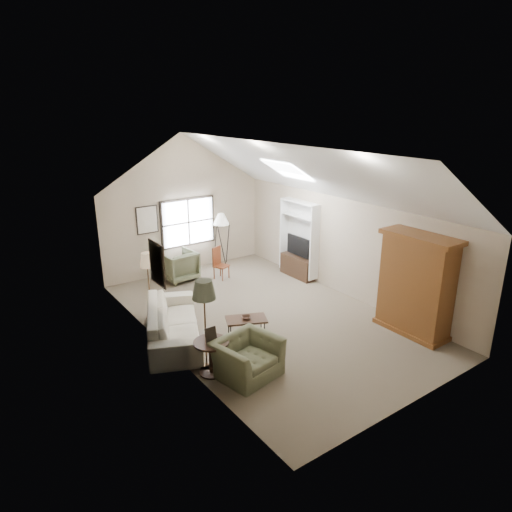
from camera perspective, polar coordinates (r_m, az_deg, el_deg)
room_shell at (r=9.79m, az=1.38°, el=9.47°), size 5.01×8.01×4.00m
window at (r=13.51m, az=-8.47°, el=4.21°), size 1.72×0.08×1.42m
skylight at (r=11.28m, az=3.98°, el=10.71°), size 0.80×1.20×0.52m
wall_art at (r=10.87m, az=-12.90°, el=1.91°), size 1.97×3.71×0.88m
armoire at (r=10.27m, az=19.38°, el=-3.40°), size 0.60×1.50×2.20m
tv_alcove at (r=12.89m, az=5.39°, el=2.26°), size 0.32×1.30×2.10m
media_console at (r=13.15m, az=5.21°, el=-1.31°), size 0.34×1.18×0.60m
tv_panel at (r=12.95m, az=5.29°, el=1.27°), size 0.05×0.90×0.55m
sofa at (r=9.84m, az=-10.31°, el=-8.15°), size 1.98×2.79×0.76m
armchair_near at (r=8.50m, az=-1.10°, el=-12.60°), size 1.26×1.15×0.71m
armchair_far at (r=13.00m, az=-9.64°, el=-1.20°), size 0.96×0.98×0.83m
coffee_table at (r=9.82m, az=-1.22°, el=-8.96°), size 0.97×0.78×0.44m
bowl at (r=9.71m, az=-1.23°, el=-7.69°), size 0.27×0.27×0.05m
side_table at (r=8.61m, az=-5.56°, el=-12.49°), size 0.86×0.86×0.65m
side_chair at (r=12.91m, az=-4.36°, el=-0.90°), size 0.47×0.47×0.92m
tripod_lamp at (r=13.90m, az=-4.33°, el=2.11°), size 0.56×0.56×1.65m
dark_lamp at (r=8.48m, az=-6.37°, el=-8.54°), size 0.57×0.57×1.81m
tan_lamp at (r=10.68m, az=-13.23°, el=-3.61°), size 0.43×0.43×1.63m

